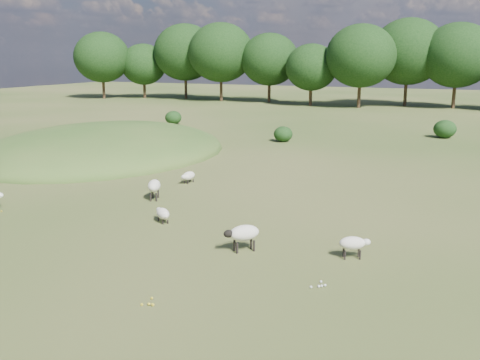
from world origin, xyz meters
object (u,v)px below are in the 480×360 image
at_px(sheep_0, 243,233).
at_px(sheep_5, 163,213).
at_px(sheep_6, 188,176).
at_px(sheep_3, 353,243).
at_px(sheep_1, 154,186).

height_order(sheep_0, sheep_5, sheep_0).
xyz_separation_m(sheep_0, sheep_6, (-6.77, 8.34, -0.27)).
bearing_deg(sheep_0, sheep_5, -66.00).
height_order(sheep_5, sheep_6, sheep_6).
distance_m(sheep_3, sheep_6, 12.87).
bearing_deg(sheep_1, sheep_6, -21.59).
bearing_deg(sheep_5, sheep_3, -148.30).
xyz_separation_m(sheep_1, sheep_3, (10.33, -3.89, -0.13)).
bearing_deg(sheep_5, sheep_1, -14.42).
xyz_separation_m(sheep_0, sheep_1, (-6.64, 4.73, 0.01)).
relative_size(sheep_5, sheep_6, 0.93).
bearing_deg(sheep_1, sheep_5, -166.38).
relative_size(sheep_0, sheep_1, 0.89).
distance_m(sheep_5, sheep_6, 7.00).
bearing_deg(sheep_5, sheep_0, -163.74).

